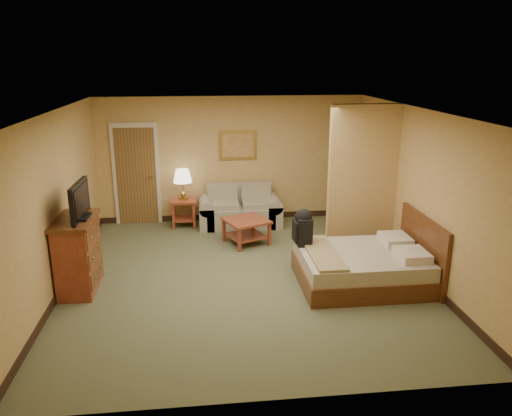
{
  "coord_description": "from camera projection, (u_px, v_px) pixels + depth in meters",
  "views": [
    {
      "loc": [
        -0.65,
        -7.23,
        3.33
      ],
      "look_at": [
        0.25,
        0.6,
        0.95
      ],
      "focal_mm": 35.0,
      "sensor_mm": 36.0,
      "label": 1
    }
  ],
  "objects": [
    {
      "name": "backpack",
      "position": [
        304.0,
        226.0,
        7.8
      ],
      "size": [
        0.27,
        0.34,
        0.58
      ],
      "rotation": [
        0.0,
        0.0,
        0.04
      ],
      "color": "black",
      "rests_on": "bed"
    },
    {
      "name": "left_wall",
      "position": [
        56.0,
        204.0,
        7.24
      ],
      "size": [
        0.02,
        6.0,
        2.6
      ],
      "primitive_type": "cube",
      "color": "tan",
      "rests_on": "floor"
    },
    {
      "name": "tv",
      "position": [
        80.0,
        202.0,
        7.13
      ],
      "size": [
        0.23,
        0.87,
        0.53
      ],
      "rotation": [
        0.0,
        0.0,
        -0.03
      ],
      "color": "black",
      "rests_on": "dresser"
    },
    {
      "name": "back_wall",
      "position": [
        231.0,
        160.0,
        10.39
      ],
      "size": [
        5.5,
        0.02,
        2.6
      ],
      "primitive_type": "cube",
      "color": "tan",
      "rests_on": "floor"
    },
    {
      "name": "partition",
      "position": [
        362.0,
        180.0,
        8.65
      ],
      "size": [
        1.2,
        0.15,
        2.6
      ],
      "primitive_type": "cube",
      "color": "tan",
      "rests_on": "floor"
    },
    {
      "name": "bed",
      "position": [
        366.0,
        266.0,
        7.63
      ],
      "size": [
        1.93,
        1.6,
        1.03
      ],
      "color": "#512812",
      "rests_on": "floor"
    },
    {
      "name": "coffee_table",
      "position": [
        246.0,
        226.0,
        9.25
      ],
      "size": [
        0.96,
        0.96,
        0.47
      ],
      "rotation": [
        0.0,
        0.0,
        0.41
      ],
      "color": "maroon",
      "rests_on": "floor"
    },
    {
      "name": "floor",
      "position": [
        245.0,
        277.0,
        7.91
      ],
      "size": [
        6.0,
        6.0,
        0.0
      ],
      "primitive_type": "plane",
      "color": "#555B3B",
      "rests_on": "ground"
    },
    {
      "name": "right_wall",
      "position": [
        418.0,
        193.0,
        7.84
      ],
      "size": [
        0.02,
        6.0,
        2.6
      ],
      "primitive_type": "cube",
      "color": "tan",
      "rests_on": "floor"
    },
    {
      "name": "baseboard",
      "position": [
        232.0,
        216.0,
        10.74
      ],
      "size": [
        5.5,
        0.02,
        0.12
      ],
      "primitive_type": "cube",
      "color": "black",
      "rests_on": "floor"
    },
    {
      "name": "wall_picture",
      "position": [
        238.0,
        145.0,
        10.3
      ],
      "size": [
        0.78,
        0.04,
        0.61
      ],
      "color": "#B78E3F",
      "rests_on": "back_wall"
    },
    {
      "name": "dresser",
      "position": [
        78.0,
        254.0,
        7.35
      ],
      "size": [
        0.55,
        1.04,
        1.11
      ],
      "color": "maroon",
      "rests_on": "floor"
    },
    {
      "name": "loveseat",
      "position": [
        240.0,
        212.0,
        10.29
      ],
      "size": [
        1.67,
        0.78,
        0.85
      ],
      "color": "gray",
      "rests_on": "floor"
    },
    {
      "name": "table_lamp",
      "position": [
        182.0,
        177.0,
        10.02
      ],
      "size": [
        0.38,
        0.38,
        0.62
      ],
      "color": "#AD8B3F",
      "rests_on": "side_table"
    },
    {
      "name": "ceiling",
      "position": [
        243.0,
        111.0,
        7.16
      ],
      "size": [
        6.0,
        6.0,
        0.0
      ],
      "primitive_type": "plane",
      "rotation": [
        3.14,
        0.0,
        0.0
      ],
      "color": "white",
      "rests_on": "back_wall"
    },
    {
      "name": "door",
      "position": [
        136.0,
        175.0,
        10.22
      ],
      "size": [
        0.94,
        0.16,
        2.1
      ],
      "color": "beige",
      "rests_on": "floor"
    },
    {
      "name": "side_table",
      "position": [
        184.0,
        208.0,
        10.22
      ],
      "size": [
        0.52,
        0.52,
        0.57
      ],
      "color": "maroon",
      "rests_on": "floor"
    }
  ]
}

